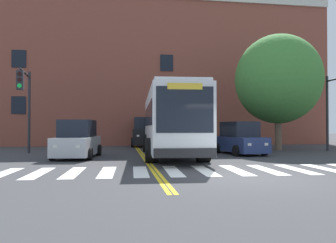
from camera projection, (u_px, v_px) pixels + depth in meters
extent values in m
plane|color=#38383A|center=(244.00, 177.00, 10.30)|extent=(120.00, 120.00, 0.00)
cube|color=white|center=(3.00, 174.00, 11.03)|extent=(0.60, 2.95, 0.01)
cube|color=white|center=(39.00, 173.00, 11.16)|extent=(0.60, 2.95, 0.01)
cube|color=white|center=(73.00, 173.00, 11.29)|extent=(0.60, 2.95, 0.01)
cube|color=white|center=(107.00, 172.00, 11.42)|extent=(0.60, 2.95, 0.01)
cube|color=white|center=(140.00, 172.00, 11.55)|extent=(0.60, 2.95, 0.01)
cube|color=white|center=(173.00, 171.00, 11.68)|extent=(0.60, 2.95, 0.01)
cube|color=white|center=(205.00, 171.00, 11.81)|extent=(0.60, 2.95, 0.01)
cube|color=white|center=(236.00, 170.00, 11.93)|extent=(0.60, 2.95, 0.01)
cube|color=white|center=(266.00, 170.00, 12.06)|extent=(0.60, 2.95, 0.01)
cube|color=white|center=(296.00, 169.00, 12.19)|extent=(0.60, 2.95, 0.01)
cube|color=white|center=(325.00, 169.00, 12.32)|extent=(0.60, 2.95, 0.01)
cube|color=gold|center=(135.00, 147.00, 25.39)|extent=(0.12, 36.00, 0.01)
cube|color=gold|center=(137.00, 147.00, 25.41)|extent=(0.12, 36.00, 0.01)
cube|color=white|center=(169.00, 121.00, 18.30)|extent=(3.03, 12.18, 2.92)
cube|color=black|center=(191.00, 116.00, 18.42)|extent=(0.59, 11.10, 1.05)
cube|color=black|center=(148.00, 116.00, 18.19)|extent=(0.59, 11.10, 1.05)
cube|color=black|center=(185.00, 109.00, 12.28)|extent=(2.18, 0.14, 1.75)
cube|color=yellow|center=(185.00, 86.00, 12.29)|extent=(1.33, 0.10, 0.24)
cube|color=#232326|center=(185.00, 153.00, 12.23)|extent=(2.37, 0.22, 0.36)
cube|color=silver|center=(169.00, 94.00, 18.32)|extent=(2.87, 11.69, 0.16)
cylinder|color=black|center=(203.00, 150.00, 14.66)|extent=(0.62, 1.12, 1.09)
cylinder|color=black|center=(152.00, 150.00, 14.44)|extent=(0.62, 1.12, 1.09)
cylinder|color=black|center=(183.00, 143.00, 21.09)|extent=(0.62, 1.12, 1.09)
cylinder|color=black|center=(147.00, 143.00, 20.88)|extent=(0.62, 1.12, 1.09)
cylinder|color=black|center=(181.00, 142.00, 22.18)|extent=(0.62, 1.12, 1.09)
cylinder|color=black|center=(147.00, 142.00, 21.97)|extent=(0.62, 1.12, 1.09)
cube|color=#B7BABF|center=(77.00, 146.00, 16.69)|extent=(2.11, 4.23, 0.90)
cube|color=black|center=(78.00, 128.00, 16.75)|extent=(1.75, 2.39, 0.87)
cube|color=white|center=(78.00, 146.00, 14.66)|extent=(0.20, 0.06, 0.14)
cube|color=white|center=(55.00, 146.00, 14.62)|extent=(0.20, 0.06, 0.14)
cylinder|color=black|center=(90.00, 154.00, 15.46)|extent=(0.28, 0.62, 0.60)
cylinder|color=black|center=(52.00, 154.00, 15.39)|extent=(0.28, 0.62, 0.60)
cylinder|color=black|center=(99.00, 150.00, 17.99)|extent=(0.28, 0.62, 0.60)
cylinder|color=black|center=(67.00, 150.00, 17.91)|extent=(0.28, 0.62, 0.60)
cube|color=navy|center=(240.00, 144.00, 18.92)|extent=(2.16, 4.10, 0.84)
cube|color=black|center=(239.00, 129.00, 18.97)|extent=(1.76, 2.33, 0.87)
cube|color=white|center=(266.00, 144.00, 17.15)|extent=(0.20, 0.07, 0.14)
cube|color=white|center=(250.00, 145.00, 16.88)|extent=(0.20, 0.07, 0.14)
cylinder|color=black|center=(264.00, 150.00, 17.98)|extent=(0.30, 0.62, 0.60)
cylinder|color=black|center=(236.00, 151.00, 17.51)|extent=(0.30, 0.62, 0.60)
cylinder|color=black|center=(242.00, 147.00, 20.31)|extent=(0.30, 0.62, 0.60)
cylinder|color=black|center=(217.00, 148.00, 19.84)|extent=(0.30, 0.62, 0.60)
cube|color=black|center=(146.00, 136.00, 26.59)|extent=(2.26, 4.83, 1.18)
cube|color=black|center=(146.00, 123.00, 26.65)|extent=(1.96, 3.03, 0.94)
cube|color=white|center=(154.00, 136.00, 24.27)|extent=(0.20, 0.05, 0.14)
cube|color=white|center=(138.00, 136.00, 24.17)|extent=(0.20, 0.05, 0.14)
cylinder|color=black|center=(159.00, 142.00, 25.21)|extent=(0.26, 0.77, 0.76)
cylinder|color=black|center=(133.00, 142.00, 25.04)|extent=(0.26, 0.77, 0.76)
cylinder|color=black|center=(157.00, 141.00, 28.13)|extent=(0.26, 0.77, 0.76)
cylinder|color=black|center=(133.00, 141.00, 27.95)|extent=(0.26, 0.77, 0.76)
cylinder|color=#28282D|center=(327.00, 113.00, 21.62)|extent=(0.16, 0.16, 4.94)
cylinder|color=#28282D|center=(29.00, 112.00, 19.66)|extent=(0.16, 0.16, 4.91)
cylinder|color=#28282D|center=(25.00, 73.00, 18.17)|extent=(0.46, 3.14, 0.11)
cube|color=#28282D|center=(20.00, 80.00, 16.78)|extent=(0.37, 0.32, 1.00)
cylinder|color=black|center=(20.00, 74.00, 16.64)|extent=(0.22, 0.05, 0.22)
cylinder|color=black|center=(20.00, 80.00, 16.64)|extent=(0.22, 0.05, 0.22)
cylinder|color=green|center=(20.00, 86.00, 16.63)|extent=(0.22, 0.05, 0.22)
cylinder|color=brown|center=(278.00, 133.00, 22.44)|extent=(0.44, 0.44, 2.27)
ellipsoid|color=#428438|center=(278.00, 79.00, 22.50)|extent=(7.10, 7.19, 6.11)
cube|color=brown|center=(161.00, 75.00, 31.58)|extent=(29.79, 7.62, 13.24)
cube|color=black|center=(19.00, 105.00, 26.02)|extent=(1.10, 0.06, 1.40)
cube|color=black|center=(167.00, 106.00, 27.73)|extent=(1.10, 0.06, 1.40)
cube|color=black|center=(298.00, 108.00, 29.43)|extent=(1.10, 0.06, 1.40)
cube|color=black|center=(19.00, 59.00, 26.08)|extent=(1.10, 0.06, 1.40)
cube|color=black|center=(167.00, 63.00, 27.79)|extent=(1.10, 0.06, 1.40)
cube|color=black|center=(297.00, 67.00, 29.49)|extent=(1.10, 0.06, 1.40)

